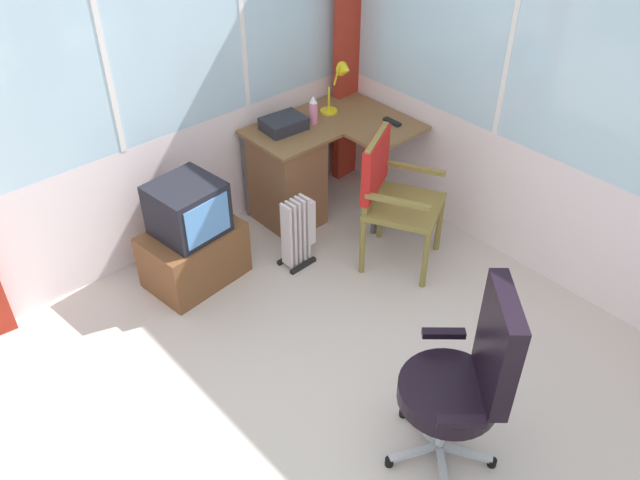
{
  "coord_description": "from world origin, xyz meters",
  "views": [
    {
      "loc": [
        -1.51,
        -1.45,
        3.0
      ],
      "look_at": [
        0.55,
        0.87,
        0.62
      ],
      "focal_mm": 36.83,
      "sensor_mm": 36.0,
      "label": 1
    }
  ],
  "objects_px": {
    "desk": "(292,173)",
    "wooden_armchair": "(388,185)",
    "paper_tray": "(284,124)",
    "tv_on_stand": "(192,239)",
    "office_chair": "(470,374)",
    "tv_remote": "(392,122)",
    "spray_bottle": "(313,110)",
    "space_heater": "(299,231)",
    "desk_lamp": "(341,80)"
  },
  "relations": [
    {
      "from": "desk",
      "to": "wooden_armchair",
      "type": "height_order",
      "value": "wooden_armchair"
    },
    {
      "from": "paper_tray",
      "to": "tv_on_stand",
      "type": "height_order",
      "value": "paper_tray"
    },
    {
      "from": "desk",
      "to": "office_chair",
      "type": "bearing_deg",
      "value": -108.16
    },
    {
      "from": "wooden_armchair",
      "to": "tv_remote",
      "type": "bearing_deg",
      "value": 41.62
    },
    {
      "from": "spray_bottle",
      "to": "tv_on_stand",
      "type": "bearing_deg",
      "value": -173.42
    },
    {
      "from": "desk",
      "to": "spray_bottle",
      "type": "xyz_separation_m",
      "value": [
        0.23,
        0.01,
        0.45
      ]
    },
    {
      "from": "tv_on_stand",
      "to": "office_chair",
      "type": "bearing_deg",
      "value": -83.41
    },
    {
      "from": "space_heater",
      "to": "tv_remote",
      "type": "bearing_deg",
      "value": 4.5
    },
    {
      "from": "tv_on_stand",
      "to": "space_heater",
      "type": "bearing_deg",
      "value": -27.14
    },
    {
      "from": "desk",
      "to": "paper_tray",
      "type": "relative_size",
      "value": 3.72
    },
    {
      "from": "desk",
      "to": "space_heater",
      "type": "relative_size",
      "value": 2.09
    },
    {
      "from": "desk",
      "to": "office_chair",
      "type": "distance_m",
      "value": 2.34
    },
    {
      "from": "desk_lamp",
      "to": "tv_remote",
      "type": "bearing_deg",
      "value": -68.42
    },
    {
      "from": "tv_remote",
      "to": "spray_bottle",
      "type": "relative_size",
      "value": 0.69
    },
    {
      "from": "desk",
      "to": "spray_bottle",
      "type": "bearing_deg",
      "value": 3.27
    },
    {
      "from": "desk",
      "to": "office_chair",
      "type": "height_order",
      "value": "office_chair"
    },
    {
      "from": "office_chair",
      "to": "space_heater",
      "type": "distance_m",
      "value": 1.84
    },
    {
      "from": "desk_lamp",
      "to": "wooden_armchair",
      "type": "xyz_separation_m",
      "value": [
        -0.33,
        -0.82,
        -0.39
      ]
    },
    {
      "from": "wooden_armchair",
      "to": "tv_on_stand",
      "type": "distance_m",
      "value": 1.36
    },
    {
      "from": "paper_tray",
      "to": "desk",
      "type": "bearing_deg",
      "value": -89.97
    },
    {
      "from": "office_chair",
      "to": "wooden_armchair",
      "type": "bearing_deg",
      "value": 57.37
    },
    {
      "from": "paper_tray",
      "to": "tv_remote",
      "type": "bearing_deg",
      "value": -34.79
    },
    {
      "from": "desk",
      "to": "tv_on_stand",
      "type": "distance_m",
      "value": 0.98
    },
    {
      "from": "paper_tray",
      "to": "tv_on_stand",
      "type": "bearing_deg",
      "value": -168.26
    },
    {
      "from": "desk_lamp",
      "to": "office_chair",
      "type": "relative_size",
      "value": 0.36
    },
    {
      "from": "tv_remote",
      "to": "space_heater",
      "type": "xyz_separation_m",
      "value": [
        -0.98,
        -0.08,
        -0.48
      ]
    },
    {
      "from": "spray_bottle",
      "to": "paper_tray",
      "type": "relative_size",
      "value": 0.72
    },
    {
      "from": "desk",
      "to": "space_heater",
      "type": "bearing_deg",
      "value": -124.87
    },
    {
      "from": "office_chair",
      "to": "space_heater",
      "type": "xyz_separation_m",
      "value": [
        0.41,
        1.76,
        -0.33
      ]
    },
    {
      "from": "spray_bottle",
      "to": "desk",
      "type": "bearing_deg",
      "value": -176.73
    },
    {
      "from": "desk",
      "to": "tv_on_stand",
      "type": "xyz_separation_m",
      "value": [
        -0.97,
        -0.13,
        -0.06
      ]
    },
    {
      "from": "desk_lamp",
      "to": "office_chair",
      "type": "xyz_separation_m",
      "value": [
        -1.23,
        -2.23,
        -0.39
      ]
    },
    {
      "from": "tv_remote",
      "to": "paper_tray",
      "type": "bearing_deg",
      "value": 145.3
    },
    {
      "from": "desk_lamp",
      "to": "office_chair",
      "type": "distance_m",
      "value": 2.57
    },
    {
      "from": "paper_tray",
      "to": "space_heater",
      "type": "distance_m",
      "value": 0.81
    },
    {
      "from": "paper_tray",
      "to": "space_heater",
      "type": "xyz_separation_m",
      "value": [
        -0.32,
        -0.53,
        -0.51
      ]
    },
    {
      "from": "desk",
      "to": "space_heater",
      "type": "xyz_separation_m",
      "value": [
        -0.32,
        -0.46,
        -0.13
      ]
    },
    {
      "from": "office_chair",
      "to": "desk_lamp",
      "type": "bearing_deg",
      "value": 61.08
    },
    {
      "from": "desk_lamp",
      "to": "paper_tray",
      "type": "relative_size",
      "value": 1.32
    },
    {
      "from": "office_chair",
      "to": "desk",
      "type": "bearing_deg",
      "value": 71.84
    },
    {
      "from": "spray_bottle",
      "to": "wooden_armchair",
      "type": "distance_m",
      "value": 0.86
    },
    {
      "from": "desk",
      "to": "tv_remote",
      "type": "distance_m",
      "value": 0.84
    },
    {
      "from": "paper_tray",
      "to": "office_chair",
      "type": "distance_m",
      "value": 2.41
    },
    {
      "from": "tv_remote",
      "to": "space_heater",
      "type": "height_order",
      "value": "tv_remote"
    },
    {
      "from": "spray_bottle",
      "to": "space_heater",
      "type": "bearing_deg",
      "value": -139.36
    },
    {
      "from": "desk_lamp",
      "to": "spray_bottle",
      "type": "bearing_deg",
      "value": 179.45
    },
    {
      "from": "tv_remote",
      "to": "office_chair",
      "type": "bearing_deg",
      "value": -126.96
    },
    {
      "from": "desk",
      "to": "paper_tray",
      "type": "height_order",
      "value": "paper_tray"
    },
    {
      "from": "desk_lamp",
      "to": "spray_bottle",
      "type": "relative_size",
      "value": 1.83
    },
    {
      "from": "desk",
      "to": "wooden_armchair",
      "type": "distance_m",
      "value": 0.86
    }
  ]
}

